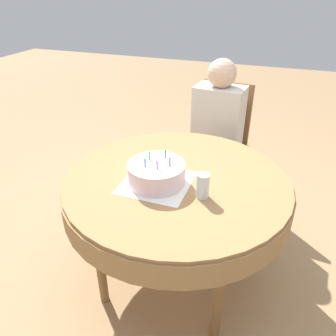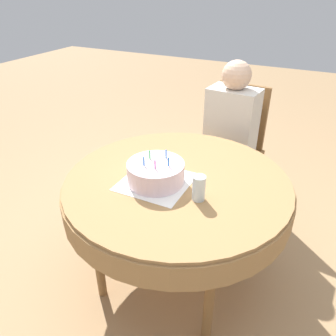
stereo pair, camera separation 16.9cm
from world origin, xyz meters
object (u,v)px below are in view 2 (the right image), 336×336
(chair, at_px, (233,144))
(drinking_glass, at_px, (199,188))
(person, at_px, (230,126))
(birthday_cake, at_px, (156,173))

(chair, xyz_separation_m, drinking_glass, (0.13, -1.08, 0.27))
(person, relative_size, birthday_cake, 3.97)
(chair, height_order, person, person)
(drinking_glass, bearing_deg, birthday_cake, 170.19)
(person, bearing_deg, birthday_cake, -91.04)
(chair, height_order, birthday_cake, chair)
(chair, xyz_separation_m, birthday_cake, (-0.13, -1.03, 0.26))
(person, distance_m, birthday_cake, 0.94)
(birthday_cake, bearing_deg, chair, 83.05)
(person, height_order, drinking_glass, person)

